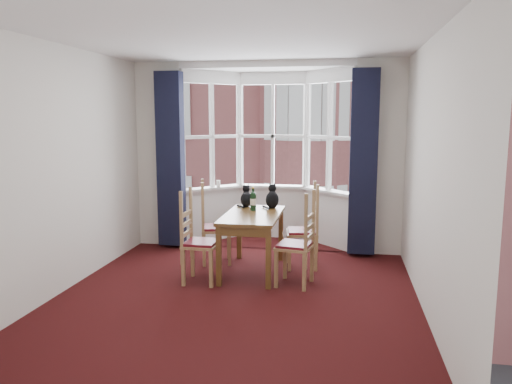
% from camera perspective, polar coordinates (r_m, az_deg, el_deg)
% --- Properties ---
extents(floor, '(4.50, 4.50, 0.00)m').
position_cam_1_polar(floor, '(5.58, -2.57, -12.33)').
color(floor, black).
rests_on(floor, ground).
extents(ceiling, '(4.50, 4.50, 0.00)m').
position_cam_1_polar(ceiling, '(5.27, -2.79, 17.39)').
color(ceiling, white).
rests_on(ceiling, floor).
extents(wall_left, '(0.00, 4.50, 4.50)m').
position_cam_1_polar(wall_left, '(6.01, -21.65, 2.33)').
color(wall_left, silver).
rests_on(wall_left, floor).
extents(wall_right, '(0.00, 4.50, 4.50)m').
position_cam_1_polar(wall_right, '(5.19, 19.42, 1.54)').
color(wall_right, silver).
rests_on(wall_right, floor).
extents(wall_near, '(4.00, 0.00, 4.00)m').
position_cam_1_polar(wall_near, '(3.11, -11.76, -2.63)').
color(wall_near, silver).
rests_on(wall_near, floor).
extents(wall_back_pier_left, '(0.70, 0.12, 2.80)m').
position_cam_1_polar(wall_back_pier_left, '(7.87, -10.87, 4.15)').
color(wall_back_pier_left, silver).
rests_on(wall_back_pier_left, floor).
extents(wall_back_pier_right, '(0.70, 0.12, 2.80)m').
position_cam_1_polar(wall_back_pier_right, '(7.38, 13.91, 3.75)').
color(wall_back_pier_right, silver).
rests_on(wall_back_pier_right, floor).
extents(bay_window, '(2.76, 0.94, 2.80)m').
position_cam_1_polar(bay_window, '(7.94, 1.68, 4.34)').
color(bay_window, white).
rests_on(bay_window, floor).
extents(curtain_left, '(0.38, 0.22, 2.60)m').
position_cam_1_polar(curtain_left, '(7.63, -9.72, 3.66)').
color(curtain_left, black).
rests_on(curtain_left, floor).
extents(curtain_right, '(0.38, 0.22, 2.60)m').
position_cam_1_polar(curtain_right, '(7.19, 12.16, 3.29)').
color(curtain_right, black).
rests_on(curtain_right, floor).
extents(dining_table, '(0.70, 1.29, 0.77)m').
position_cam_1_polar(dining_table, '(6.38, -0.42, -3.44)').
color(dining_table, brown).
rests_on(dining_table, floor).
extents(chair_left_near, '(0.40, 0.42, 0.92)m').
position_cam_1_polar(chair_left_near, '(6.10, -7.12, -5.90)').
color(chair_left_near, '#9E7A4C').
rests_on(chair_left_near, floor).
extents(chair_left_far, '(0.50, 0.51, 0.92)m').
position_cam_1_polar(chair_left_far, '(6.86, -5.32, -4.23)').
color(chair_left_far, '#9E7A4C').
rests_on(chair_left_far, floor).
extents(chair_right_near, '(0.47, 0.48, 0.92)m').
position_cam_1_polar(chair_right_near, '(5.94, 5.29, -6.28)').
color(chair_right_near, '#9E7A4C').
rests_on(chair_right_near, floor).
extents(chair_right_far, '(0.46, 0.48, 0.92)m').
position_cam_1_polar(chair_right_far, '(6.67, 6.05, -4.63)').
color(chair_right_far, '#9E7A4C').
rests_on(chair_right_far, floor).
extents(cat_left, '(0.21, 0.26, 0.32)m').
position_cam_1_polar(cat_left, '(6.83, -1.09, -0.70)').
color(cat_left, black).
rests_on(cat_left, dining_table).
extents(cat_right, '(0.21, 0.27, 0.34)m').
position_cam_1_polar(cat_right, '(6.75, 1.87, -0.73)').
color(cat_right, black).
rests_on(cat_right, dining_table).
extents(wine_bottle, '(0.08, 0.08, 0.31)m').
position_cam_1_polar(wine_bottle, '(6.56, -0.33, -0.94)').
color(wine_bottle, black).
rests_on(wine_bottle, dining_table).
extents(candle_tall, '(0.06, 0.06, 0.11)m').
position_cam_1_polar(candle_tall, '(8.00, -4.32, 0.94)').
color(candle_tall, white).
rests_on(candle_tall, bay_window).
extents(street, '(80.00, 80.00, 0.00)m').
position_cam_1_polar(street, '(38.20, 8.04, -3.50)').
color(street, '#333335').
rests_on(street, ground).
extents(tenement_building, '(18.40, 7.80, 15.20)m').
position_cam_1_polar(tenement_building, '(19.13, 6.60, 7.41)').
color(tenement_building, '#9C5250').
rests_on(tenement_building, street).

